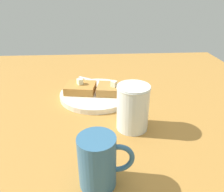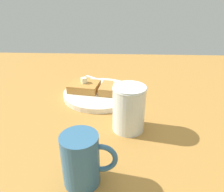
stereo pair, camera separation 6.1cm
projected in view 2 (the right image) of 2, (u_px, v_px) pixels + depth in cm
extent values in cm
cube|color=#A67433|center=(92.00, 118.00, 61.31)|extent=(122.43, 122.43, 2.83)
cylinder|color=silver|center=(100.00, 94.00, 70.51)|extent=(23.02, 23.02, 1.59)
torus|color=#2D2D3E|center=(100.00, 93.00, 70.33)|extent=(23.02, 23.02, 0.80)
cube|color=#B47934|center=(84.00, 87.00, 70.50)|extent=(10.24, 8.94, 2.46)
cube|color=#B07B3B|center=(115.00, 89.00, 68.71)|extent=(10.24, 8.94, 2.46)
cube|color=#F1F1CA|center=(84.00, 80.00, 69.86)|extent=(2.18, 2.25, 1.73)
cube|color=#F1E9CA|center=(117.00, 84.00, 67.16)|extent=(2.27, 2.31, 1.73)
cube|color=silver|center=(96.00, 79.00, 79.26)|extent=(8.68, 6.51, 0.36)
cube|color=silver|center=(110.00, 83.00, 75.74)|extent=(3.56, 3.41, 0.36)
cube|color=silver|center=(118.00, 85.00, 74.66)|extent=(2.80, 2.11, 0.36)
cube|color=silver|center=(117.00, 85.00, 74.28)|extent=(2.80, 2.11, 0.36)
cube|color=silver|center=(116.00, 86.00, 73.89)|extent=(2.80, 2.11, 0.36)
cube|color=silver|center=(115.00, 86.00, 73.50)|extent=(2.80, 2.11, 0.36)
cylinder|color=#361706|center=(128.00, 118.00, 53.13)|extent=(7.15, 7.15, 6.30)
cylinder|color=silver|center=(129.00, 109.00, 51.99)|extent=(7.77, 7.77, 11.42)
torus|color=silver|center=(130.00, 89.00, 49.64)|extent=(7.96, 7.96, 0.50)
cylinder|color=#326286|center=(81.00, 160.00, 37.61)|extent=(6.56, 6.56, 9.95)
torus|color=#326286|center=(101.00, 158.00, 37.24)|extent=(5.87, 0.90, 5.87)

